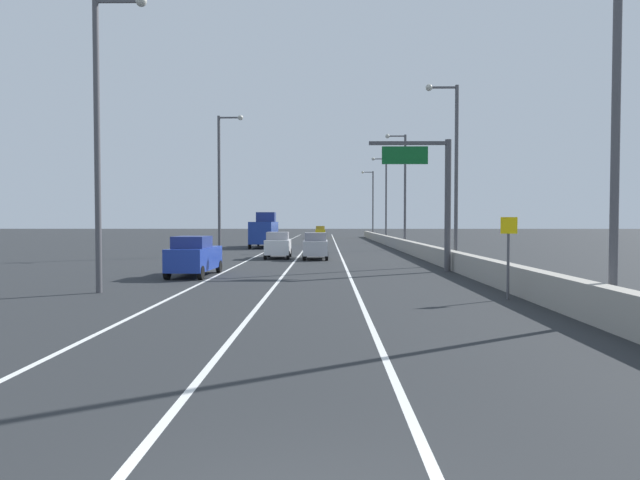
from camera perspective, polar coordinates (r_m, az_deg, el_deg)
name	(u,v)px	position (r m, az deg, el deg)	size (l,w,h in m)	color
ground_plane	(324,245)	(68.68, 0.42, -0.47)	(320.00, 320.00, 0.00)	#26282B
lane_stripe_left	(273,248)	(59.97, -4.87, -0.82)	(0.16, 130.00, 0.00)	silver
lane_stripe_center	(305,248)	(59.74, -1.53, -0.83)	(0.16, 130.00, 0.00)	silver
lane_stripe_right	(337,248)	(59.70, 1.83, -0.83)	(0.16, 130.00, 0.00)	silver
jersey_barrier_right	(419,250)	(45.31, 10.22, -1.02)	(0.60, 120.00, 1.10)	#9E998E
overhead_sign_gantry	(435,189)	(31.94, 11.87, 5.26)	(4.68, 0.36, 7.50)	#47474C
speed_advisory_sign	(508,251)	(21.04, 19.01, -1.11)	(0.60, 0.11, 3.00)	#4C4C51
lamp_post_right_near	(608,87)	(17.95, 27.79, 13.88)	(2.14, 0.44, 11.69)	#4C4C51
lamp_post_right_second	(453,163)	(36.71, 13.65, 7.76)	(2.14, 0.44, 11.69)	#4C4C51
lamp_post_right_third	(403,184)	(56.20, 8.61, 5.73)	(2.14, 0.44, 11.69)	#4C4C51
lamp_post_right_fourth	(384,194)	(76.00, 6.72, 4.73)	(2.14, 0.44, 11.69)	#4C4C51
lamp_post_right_fifth	(372,200)	(95.83, 5.39, 4.14)	(2.14, 0.44, 11.69)	#4C4C51
lamp_post_left_near	(103,126)	(23.68, -21.67, 10.98)	(2.14, 0.44, 11.69)	#4C4C51
lamp_post_left_mid	(222,176)	(46.55, -10.17, 6.53)	(2.14, 0.44, 11.69)	#4C4C51
car_yellow_0	(320,232)	(96.76, 0.03, 0.84)	(1.81, 4.74, 2.13)	gold
car_silver_1	(316,246)	(41.55, -0.46, -0.63)	(1.91, 4.26, 2.02)	#B7B7BC
car_white_2	(278,245)	(42.72, -4.38, -0.54)	(1.99, 4.10, 2.05)	white
car_blue_3	(194,256)	(29.33, -12.95, -1.64)	(2.06, 4.78, 2.09)	#1E389E
box_truck	(264,231)	(61.49, -5.80, 0.91)	(2.54, 9.26, 3.94)	navy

